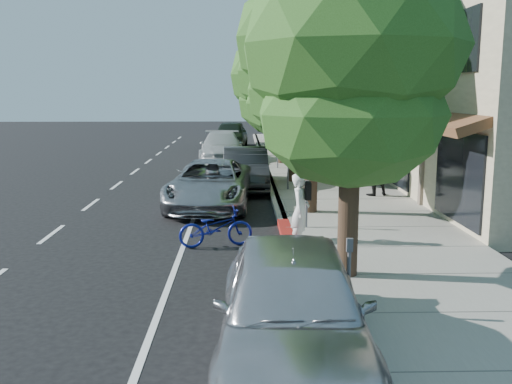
{
  "coord_description": "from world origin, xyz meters",
  "views": [
    {
      "loc": [
        -1.18,
        -12.77,
        3.72
      ],
      "look_at": [
        -0.83,
        0.64,
        1.35
      ],
      "focal_mm": 40.0,
      "sensor_mm": 36.0,
      "label": 1
    }
  ],
  "objects_px": {
    "cyclist": "(300,210)",
    "pedestrian": "(374,169)",
    "street_tree_2": "(294,74)",
    "dark_suv_far": "(231,134)",
    "street_tree_5": "(270,85)",
    "street_tree_1": "(313,44)",
    "bicycle": "(216,228)",
    "dark_sedan": "(246,169)",
    "street_tree_3": "(283,77)",
    "street_tree_4": "(275,76)",
    "street_tree_0": "(353,52)",
    "white_pickup": "(222,148)",
    "silver_suv": "(211,184)",
    "near_car_a": "(292,307)"
  },
  "relations": [
    {
      "from": "dark_sedan",
      "to": "silver_suv",
      "type": "bearing_deg",
      "value": -108.74
    },
    {
      "from": "street_tree_0",
      "to": "dark_suv_far",
      "type": "height_order",
      "value": "street_tree_0"
    },
    {
      "from": "dark_sedan",
      "to": "pedestrian",
      "type": "distance_m",
      "value": 5.03
    },
    {
      "from": "street_tree_0",
      "to": "pedestrian",
      "type": "relative_size",
      "value": 3.79
    },
    {
      "from": "street_tree_3",
      "to": "near_car_a",
      "type": "bearing_deg",
      "value": -93.73
    },
    {
      "from": "street_tree_5",
      "to": "street_tree_1",
      "type": "bearing_deg",
      "value": -90.0
    },
    {
      "from": "street_tree_4",
      "to": "bicycle",
      "type": "xyz_separation_m",
      "value": [
        -2.7,
        -21.32,
        -4.14
      ]
    },
    {
      "from": "silver_suv",
      "to": "near_car_a",
      "type": "relative_size",
      "value": 1.08
    },
    {
      "from": "street_tree_5",
      "to": "dark_suv_far",
      "type": "bearing_deg",
      "value": -139.29
    },
    {
      "from": "street_tree_2",
      "to": "white_pickup",
      "type": "bearing_deg",
      "value": 113.19
    },
    {
      "from": "dark_sedan",
      "to": "street_tree_0",
      "type": "bearing_deg",
      "value": -80.59
    },
    {
      "from": "cyclist",
      "to": "pedestrian",
      "type": "xyz_separation_m",
      "value": [
        3.19,
        6.01,
        0.2
      ]
    },
    {
      "from": "cyclist",
      "to": "white_pickup",
      "type": "xyz_separation_m",
      "value": [
        -2.45,
        16.56,
        -0.09
      ]
    },
    {
      "from": "street_tree_0",
      "to": "dark_sedan",
      "type": "distance_m",
      "value": 11.75
    },
    {
      "from": "dark_sedan",
      "to": "pedestrian",
      "type": "bearing_deg",
      "value": -27.96
    },
    {
      "from": "pedestrian",
      "to": "street_tree_2",
      "type": "bearing_deg",
      "value": -69.31
    },
    {
      "from": "silver_suv",
      "to": "pedestrian",
      "type": "relative_size",
      "value": 2.9
    },
    {
      "from": "street_tree_5",
      "to": "cyclist",
      "type": "xyz_separation_m",
      "value": [
        -0.65,
        -27.32,
        -3.27
      ]
    },
    {
      "from": "dark_sedan",
      "to": "street_tree_1",
      "type": "bearing_deg",
      "value": -69.54
    },
    {
      "from": "street_tree_3",
      "to": "white_pickup",
      "type": "bearing_deg",
      "value": 158.24
    },
    {
      "from": "street_tree_2",
      "to": "near_car_a",
      "type": "xyz_separation_m",
      "value": [
        -1.4,
        -15.5,
        -3.53
      ]
    },
    {
      "from": "street_tree_2",
      "to": "dark_sedan",
      "type": "relative_size",
      "value": 1.49
    },
    {
      "from": "street_tree_3",
      "to": "bicycle",
      "type": "xyz_separation_m",
      "value": [
        -2.7,
        -15.32,
        -3.95
      ]
    },
    {
      "from": "street_tree_2",
      "to": "dark_suv_far",
      "type": "xyz_separation_m",
      "value": [
        -2.78,
        15.61,
        -3.49
      ]
    },
    {
      "from": "dark_suv_far",
      "to": "dark_sedan",
      "type": "bearing_deg",
      "value": -83.11
    },
    {
      "from": "silver_suv",
      "to": "white_pickup",
      "type": "height_order",
      "value": "white_pickup"
    },
    {
      "from": "street_tree_2",
      "to": "cyclist",
      "type": "distance_m",
      "value": 9.98
    },
    {
      "from": "white_pickup",
      "to": "pedestrian",
      "type": "height_order",
      "value": "pedestrian"
    },
    {
      "from": "street_tree_5",
      "to": "cyclist",
      "type": "bearing_deg",
      "value": -91.36
    },
    {
      "from": "bicycle",
      "to": "dark_sedan",
      "type": "bearing_deg",
      "value": -17.76
    },
    {
      "from": "street_tree_0",
      "to": "dark_suv_far",
      "type": "distance_m",
      "value": 27.98
    },
    {
      "from": "street_tree_1",
      "to": "silver_suv",
      "type": "distance_m",
      "value": 5.5
    },
    {
      "from": "street_tree_2",
      "to": "street_tree_4",
      "type": "relative_size",
      "value": 0.98
    },
    {
      "from": "street_tree_2",
      "to": "pedestrian",
      "type": "height_order",
      "value": "street_tree_2"
    },
    {
      "from": "cyclist",
      "to": "street_tree_0",
      "type": "bearing_deg",
      "value": -150.67
    },
    {
      "from": "street_tree_2",
      "to": "cyclist",
      "type": "xyz_separation_m",
      "value": [
        -0.65,
        -9.32,
        -3.49
      ]
    },
    {
      "from": "street_tree_2",
      "to": "pedestrian",
      "type": "distance_m",
      "value": 5.32
    },
    {
      "from": "dark_sedan",
      "to": "cyclist",
      "type": "bearing_deg",
      "value": -81.84
    },
    {
      "from": "street_tree_2",
      "to": "dark_suv_far",
      "type": "bearing_deg",
      "value": 100.09
    },
    {
      "from": "street_tree_1",
      "to": "street_tree_5",
      "type": "height_order",
      "value": "street_tree_1"
    },
    {
      "from": "street_tree_5",
      "to": "street_tree_3",
      "type": "bearing_deg",
      "value": -90.0
    },
    {
      "from": "pedestrian",
      "to": "dark_sedan",
      "type": "bearing_deg",
      "value": -44.25
    },
    {
      "from": "street_tree_4",
      "to": "cyclist",
      "type": "distance_m",
      "value": 21.66
    },
    {
      "from": "street_tree_1",
      "to": "dark_sedan",
      "type": "height_order",
      "value": "street_tree_1"
    },
    {
      "from": "street_tree_1",
      "to": "street_tree_3",
      "type": "bearing_deg",
      "value": 90.0
    },
    {
      "from": "street_tree_0",
      "to": "pedestrian",
      "type": "xyz_separation_m",
      "value": [
        2.54,
        8.68,
        -3.35
      ]
    },
    {
      "from": "street_tree_1",
      "to": "street_tree_3",
      "type": "height_order",
      "value": "street_tree_1"
    },
    {
      "from": "white_pickup",
      "to": "street_tree_4",
      "type": "bearing_deg",
      "value": 55.57
    },
    {
      "from": "silver_suv",
      "to": "white_pickup",
      "type": "relative_size",
      "value": 0.99
    },
    {
      "from": "white_pickup",
      "to": "silver_suv",
      "type": "bearing_deg",
      "value": -91.21
    }
  ]
}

